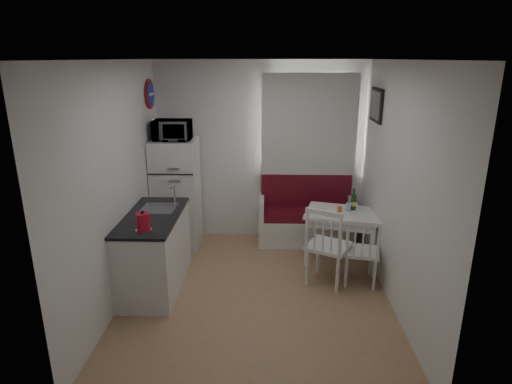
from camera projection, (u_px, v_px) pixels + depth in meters
floor at (256, 293)px, 4.97m from camera, size 3.00×3.50×0.02m
ceiling at (256, 60)px, 4.19m from camera, size 3.00×3.50×0.02m
wall_back at (260, 152)px, 6.25m from camera, size 3.00×0.02×2.60m
wall_front at (249, 260)px, 2.91m from camera, size 3.00×0.02×2.60m
wall_left at (118, 185)px, 4.62m from camera, size 0.02×3.50×2.60m
wall_right at (397, 188)px, 4.53m from camera, size 0.02×3.50×2.60m
window at (309, 130)px, 6.10m from camera, size 1.22×0.06×1.47m
curtain at (309, 128)px, 6.02m from camera, size 1.35×0.02×1.50m
kitchen_counter at (155, 251)px, 5.01m from camera, size 0.62×1.32×1.16m
wall_sign at (150, 94)px, 5.75m from camera, size 0.03×0.40×0.40m
picture_frame at (376, 105)px, 5.36m from camera, size 0.04×0.52×0.42m
bench at (306, 220)px, 6.29m from camera, size 1.38×0.53×0.99m
dining_table at (342, 218)px, 5.58m from camera, size 1.07×0.87×0.70m
chair_left at (330, 239)px, 4.95m from camera, size 0.61×0.62×0.53m
chair_right at (364, 246)px, 4.97m from camera, size 0.47×0.46×0.46m
fridge at (177, 193)px, 6.10m from camera, size 0.62×0.62×1.54m
microwave at (172, 130)px, 5.78m from camera, size 0.50×0.34×0.28m
kettle at (143, 222)px, 4.37m from camera, size 0.17×0.17×0.22m
wine_bottle at (354, 199)px, 5.60m from camera, size 0.07×0.07×0.29m
drinking_glass_orange at (340, 210)px, 5.49m from camera, size 0.06×0.06×0.09m
drinking_glass_blue at (348, 207)px, 5.58m from camera, size 0.07×0.07×0.11m
plate at (319, 211)px, 5.58m from camera, size 0.22×0.22×0.02m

